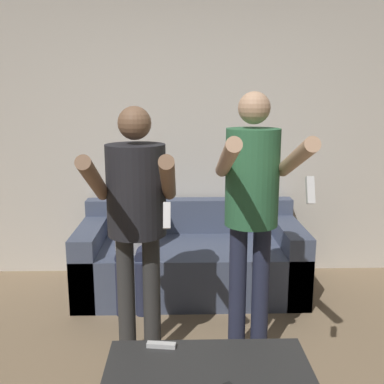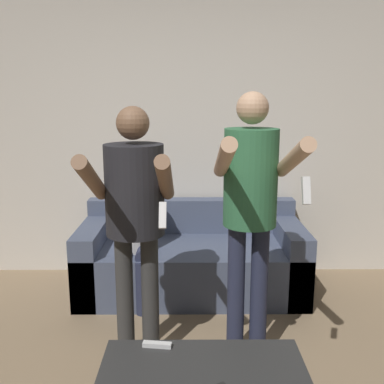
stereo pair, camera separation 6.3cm
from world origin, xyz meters
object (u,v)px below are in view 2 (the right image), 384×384
object	(u,v)px
person_standing_left	(135,207)
coffee_table	(203,382)
couch	(192,260)
person_standing_right	(251,199)
remote_far	(157,345)
person_seated	(135,227)

from	to	relation	value
person_standing_left	coffee_table	world-z (taller)	person_standing_left
couch	coffee_table	bearing A→B (deg)	-88.57
couch	person_standing_right	distance (m)	1.42
remote_far	coffee_table	bearing A→B (deg)	-45.49
person_standing_right	coffee_table	bearing A→B (deg)	-111.97
remote_far	person_standing_left	bearing A→B (deg)	107.36
person_standing_left	remote_far	size ratio (longest dim) A/B	10.62
coffee_table	couch	bearing A→B (deg)	91.43
couch	person_standing_right	xyz separation A→B (m)	(0.35, -1.11, 0.81)
person_seated	couch	bearing A→B (deg)	22.79
person_standing_left	coffee_table	size ratio (longest dim) A/B	1.64
person_standing_left	person_standing_right	xyz separation A→B (m)	(0.70, -0.01, 0.05)
person_standing_right	person_seated	bearing A→B (deg)	131.44
person_standing_left	person_seated	xyz separation A→B (m)	(-0.11, 0.91, -0.40)
remote_far	person_standing_right	bearing A→B (deg)	43.74
couch	person_standing_right	world-z (taller)	person_standing_right
person_standing_right	remote_far	world-z (taller)	person_standing_right
couch	person_standing_left	bearing A→B (deg)	-107.46
remote_far	person_seated	bearing A→B (deg)	100.93
person_standing_left	couch	bearing A→B (deg)	72.54
person_seated	remote_far	distance (m)	1.47
couch	coffee_table	size ratio (longest dim) A/B	1.92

